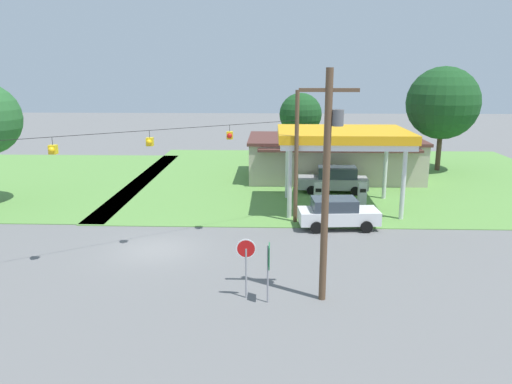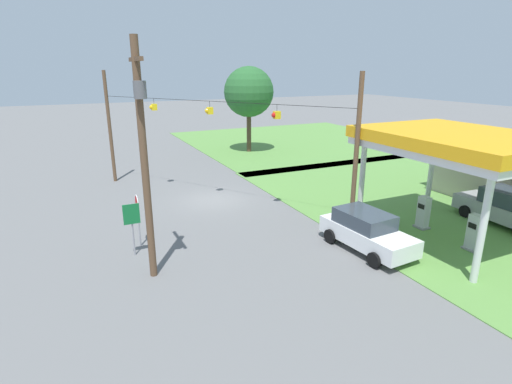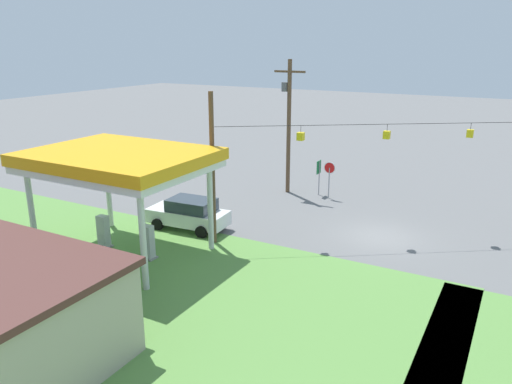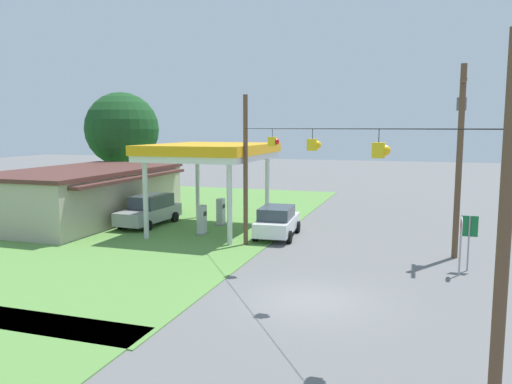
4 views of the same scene
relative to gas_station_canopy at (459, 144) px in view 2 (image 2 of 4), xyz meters
name	(u,v)px [view 2 (image 2 of 4)]	position (x,y,z in m)	size (l,w,h in m)	color
ground_plane	(213,200)	(-10.43, -8.26, -4.68)	(160.00, 160.00, 0.00)	slate
grass_verge_opposite_corner	(299,141)	(-26.43, 7.74, -4.66)	(24.00, 24.00, 0.04)	#5B8E42
gas_station_canopy	(459,144)	(0.00, 0.00, 0.00)	(8.25, 6.36, 5.19)	silver
fuel_pump_near	(423,213)	(-1.45, 0.00, -3.86)	(0.71, 0.56, 1.72)	gray
fuel_pump_far	(474,234)	(1.45, 0.00, -3.86)	(0.71, 0.56, 1.72)	gray
car_at_pumps_front	(366,231)	(-0.73, -4.31, -3.76)	(4.69, 2.37, 1.77)	white
car_at_pumps_rear	(507,208)	(0.11, 4.30, -3.70)	(5.19, 2.30, 1.93)	#9E9EA3
stop_sign_roadside	(137,209)	(-5.49, -13.55, -2.86)	(0.80, 0.08, 2.50)	#99999E
route_sign	(132,219)	(-4.59, -13.95, -2.97)	(0.10, 0.70, 2.40)	gray
utility_pole_main	(144,151)	(-2.40, -13.56, 0.39)	(2.20, 0.44, 9.04)	brown
signal_span_gantry	(211,133)	(-10.43, -8.27, -0.46)	(14.91, 10.24, 7.83)	brown
tree_west_verge	(249,92)	(-23.39, 0.09, 1.08)	(4.74, 4.74, 8.16)	#4C3828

